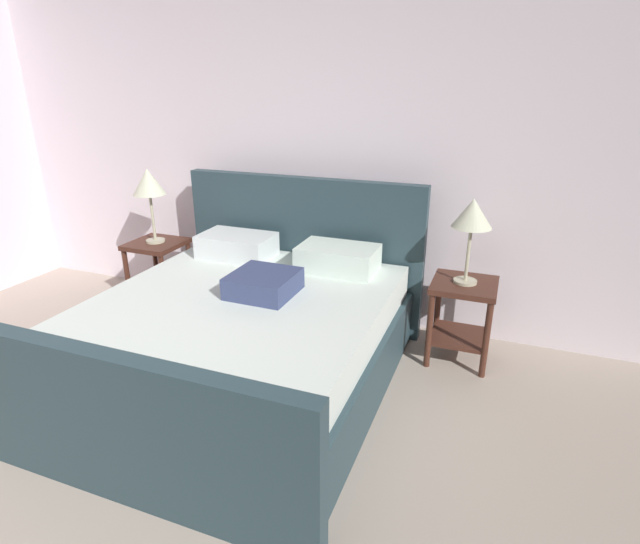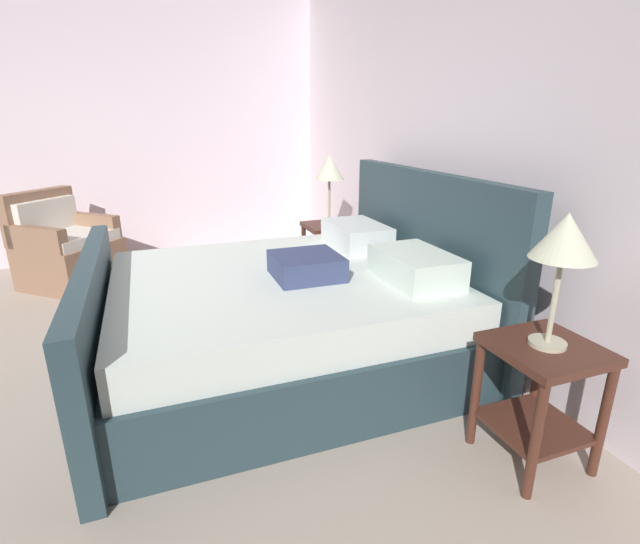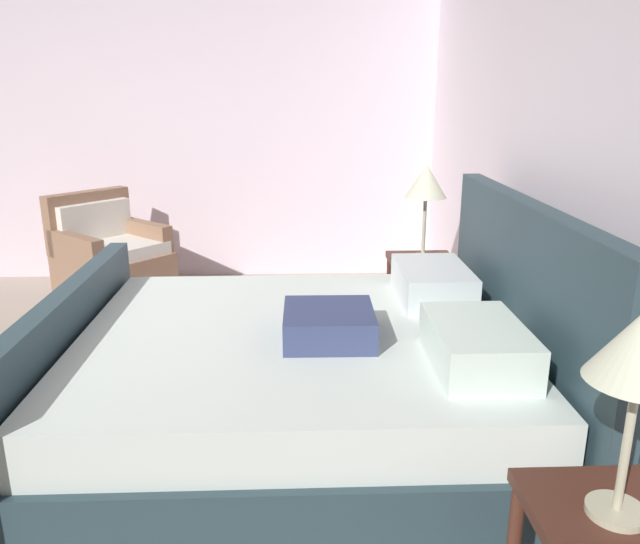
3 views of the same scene
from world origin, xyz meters
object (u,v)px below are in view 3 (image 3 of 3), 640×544
(armchair, at_px, (110,262))
(nightstand_left, at_px, (421,286))
(table_lamp_left, at_px, (426,184))
(bed, at_px, (306,382))

(armchair, bearing_deg, nightstand_left, 69.11)
(nightstand_left, relative_size, armchair, 0.59)
(table_lamp_left, distance_m, armchair, 2.65)
(nightstand_left, distance_m, armchair, 2.54)
(nightstand_left, distance_m, table_lamp_left, 0.70)
(bed, height_order, nightstand_left, bed)
(bed, distance_m, table_lamp_left, 1.71)
(bed, bearing_deg, nightstand_left, 148.17)
(bed, xyz_separation_m, table_lamp_left, (-1.31, 0.81, 0.75))
(table_lamp_left, bearing_deg, nightstand_left, -33.69)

